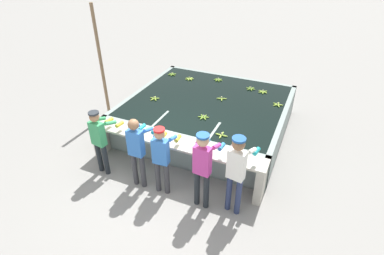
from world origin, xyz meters
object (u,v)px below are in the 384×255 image
banana_bunch_floating_0 (263,92)px  banana_bunch_floating_9 (222,98)px  worker_2 (162,155)px  banana_bunch_floating_2 (251,89)px  worker_4 (237,168)px  banana_bunch_floating_1 (154,99)px  knife_0 (163,139)px  worker_0 (100,137)px  banana_bunch_floating_5 (221,135)px  banana_bunch_ledge_0 (138,133)px  banana_bunch_floating_3 (278,105)px  support_post_left (101,64)px  banana_bunch_floating_4 (189,79)px  worker_1 (137,147)px  banana_bunch_floating_7 (172,74)px  banana_bunch_floating_6 (218,80)px  banana_bunch_floating_8 (203,117)px  worker_3 (203,164)px

banana_bunch_floating_0 → banana_bunch_floating_9: size_ratio=1.02×
worker_2 → banana_bunch_floating_2: 3.88m
worker_4 → banana_bunch_floating_2: size_ratio=6.12×
banana_bunch_floating_1 → banana_bunch_floating_2: (2.20, 1.67, -0.00)m
worker_4 → knife_0: 1.84m
worker_0 → banana_bunch_floating_5: worker_0 is taller
banana_bunch_ledge_0 → knife_0: (0.59, 0.03, -0.01)m
worker_2 → banana_bunch_floating_3: 3.55m
banana_bunch_floating_2 → support_post_left: 4.27m
banana_bunch_floating_4 → banana_bunch_floating_0: bearing=-0.3°
knife_0 → banana_bunch_floating_3: bearing=52.7°
worker_1 → banana_bunch_ledge_0: worker_1 is taller
banana_bunch_floating_3 → banana_bunch_floating_7: (-3.44, 0.73, -0.00)m
worker_1 → worker_0: bearing=178.0°
worker_4 → banana_bunch_floating_7: size_ratio=6.11×
worker_4 → banana_bunch_floating_1: (-2.90, 2.06, -0.14)m
banana_bunch_floating_7 → knife_0: bearing=-66.0°
worker_1 → worker_2: 0.55m
banana_bunch_floating_6 → banana_bunch_ledge_0: (-0.60, -3.52, 0.00)m
worker_2 → banana_bunch_floating_3: worker_2 is taller
worker_2 → banana_bunch_floating_5: size_ratio=5.58×
banana_bunch_floating_7 → banana_bunch_floating_8: (1.93, -2.10, 0.00)m
banana_bunch_floating_6 → banana_bunch_ledge_0: bearing=-99.7°
banana_bunch_floating_1 → banana_bunch_floating_6: bearing=59.1°
worker_2 → banana_bunch_floating_7: (-1.74, 3.85, -0.03)m
banana_bunch_floating_9 → banana_bunch_floating_5: bearing=-71.0°
worker_0 → banana_bunch_floating_1: bearing=86.6°
banana_bunch_floating_7 → worker_1: bearing=-72.8°
banana_bunch_ledge_0 → banana_bunch_floating_0: bearing=57.7°
worker_1 → banana_bunch_floating_2: size_ratio=5.84×
worker_1 → banana_bunch_floating_6: size_ratio=5.87×
banana_bunch_floating_7 → knife_0: (1.48, -3.31, -0.01)m
banana_bunch_floating_3 → banana_bunch_floating_9: (-1.44, -0.25, 0.00)m
banana_bunch_ledge_0 → banana_bunch_floating_4: bearing=94.1°
banana_bunch_floating_5 → worker_4: bearing=-58.9°
worker_2 → banana_bunch_ledge_0: 1.00m
worker_0 → worker_4: size_ratio=0.91×
worker_1 → banana_bunch_floating_5: (1.38, 1.20, -0.07)m
banana_bunch_floating_2 → worker_4: bearing=-79.4°
banana_bunch_floating_5 → banana_bunch_floating_8: bearing=139.1°
banana_bunch_floating_3 → banana_bunch_floating_4: 2.86m
banana_bunch_floating_0 → banana_bunch_floating_8: same height
banana_bunch_floating_9 → worker_4: bearing=-65.9°
banana_bunch_floating_6 → banana_bunch_ledge_0: banana_bunch_ledge_0 is taller
banana_bunch_floating_1 → worker_0: bearing=-93.4°
support_post_left → banana_bunch_floating_9: bearing=10.8°
worker_3 → banana_bunch_floating_9: size_ratio=6.15×
banana_bunch_floating_3 → banana_bunch_floating_7: same height
worker_4 → banana_bunch_floating_5: worker_4 is taller
banana_bunch_floating_4 → banana_bunch_floating_7: bearing=171.2°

